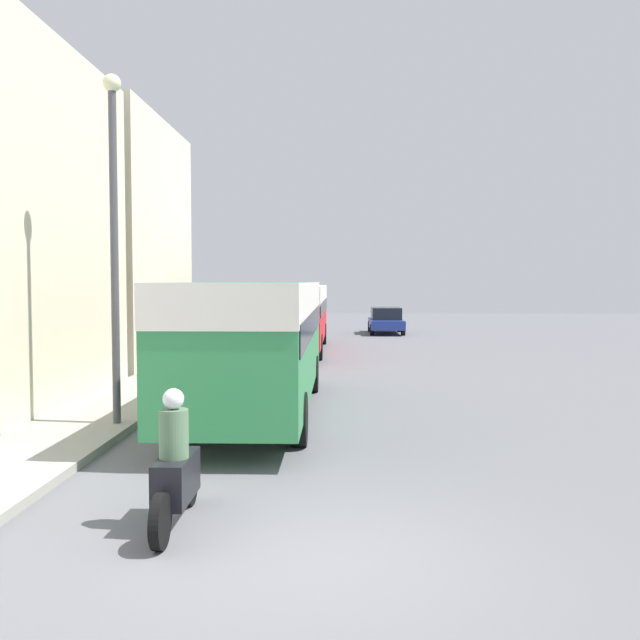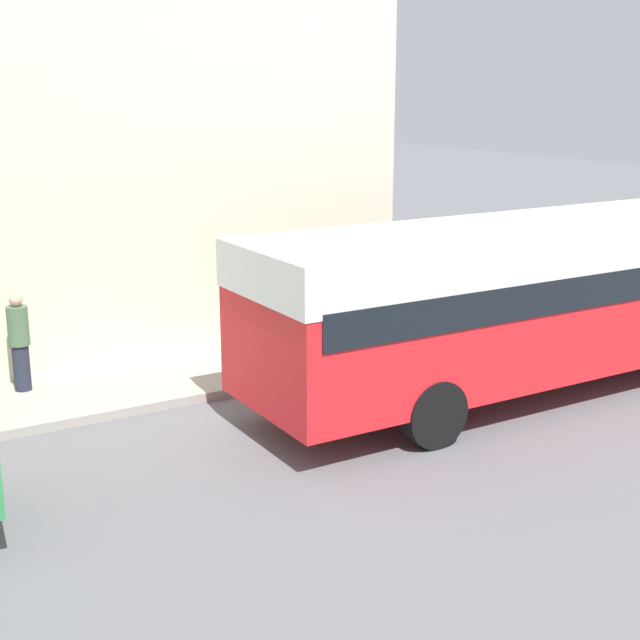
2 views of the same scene
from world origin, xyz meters
TOP-DOWN VIEW (x-y plane):
  - ground_plane at (0.00, 0.00)m, footprint 120.00×120.00m
  - building_far_terrace at (-8.73, 18.51)m, footprint 5.06×8.68m
  - bus_lead at (-1.72, 8.56)m, footprint 2.60×10.46m
  - bus_following at (-1.83, 23.17)m, footprint 2.66×11.34m
  - motorcycle_behind_lead at (-1.84, 1.02)m, footprint 0.39×2.24m
  - car_crossing at (2.83, 33.80)m, footprint 1.97×4.58m
  - pedestrian_near_curb at (-5.71, 15.13)m, footprint 0.34×0.34m
  - lamp_post at (-4.35, 6.64)m, footprint 0.36×0.36m

SIDE VIEW (x-z plane):
  - ground_plane at x=0.00m, z-range 0.00..0.00m
  - motorcycle_behind_lead at x=-1.84m, z-range -0.18..1.55m
  - car_crossing at x=2.83m, z-range 0.03..1.55m
  - pedestrian_near_curb at x=-5.71m, z-range 0.17..1.79m
  - bus_following at x=-1.83m, z-range 0.44..3.28m
  - bus_lead at x=-1.72m, z-range 0.45..3.46m
  - lamp_post at x=-4.35m, z-range 0.73..7.72m
  - building_far_terrace at x=-8.73m, z-range 0.00..8.87m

